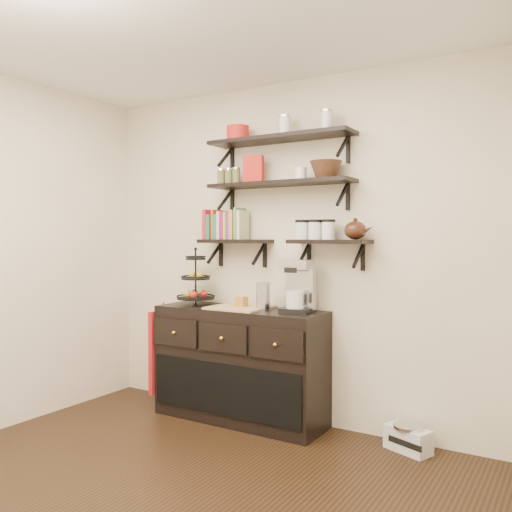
% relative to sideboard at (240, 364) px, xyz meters
% --- Properties ---
extents(floor, '(3.50, 3.50, 0.00)m').
position_rel_sideboard_xyz_m(floor, '(0.30, -1.51, -0.45)').
color(floor, black).
rests_on(floor, ground).
extents(back_wall, '(3.50, 0.02, 2.70)m').
position_rel_sideboard_xyz_m(back_wall, '(0.30, 0.24, 0.90)').
color(back_wall, white).
rests_on(back_wall, ground).
extents(right_wall, '(0.02, 3.50, 2.70)m').
position_rel_sideboard_xyz_m(right_wall, '(2.05, -1.51, 0.90)').
color(right_wall, white).
rests_on(right_wall, ground).
extents(shelf_top, '(1.20, 0.27, 0.23)m').
position_rel_sideboard_xyz_m(shelf_top, '(0.30, 0.10, 1.78)').
color(shelf_top, black).
rests_on(shelf_top, back_wall).
extents(shelf_mid, '(1.20, 0.27, 0.23)m').
position_rel_sideboard_xyz_m(shelf_mid, '(0.30, 0.10, 1.43)').
color(shelf_mid, black).
rests_on(shelf_mid, back_wall).
extents(shelf_low_left, '(0.60, 0.25, 0.23)m').
position_rel_sideboard_xyz_m(shelf_low_left, '(-0.12, 0.12, 0.98)').
color(shelf_low_left, black).
rests_on(shelf_low_left, back_wall).
extents(shelf_low_right, '(0.60, 0.25, 0.23)m').
position_rel_sideboard_xyz_m(shelf_low_right, '(0.72, 0.12, 0.98)').
color(shelf_low_right, black).
rests_on(shelf_low_right, back_wall).
extents(cookbooks, '(0.40, 0.15, 0.26)m').
position_rel_sideboard_xyz_m(cookbooks, '(-0.18, 0.12, 1.11)').
color(cookbooks, '#BA1635').
rests_on(cookbooks, shelf_low_left).
extents(glass_canisters, '(0.32, 0.10, 0.13)m').
position_rel_sideboard_xyz_m(glass_canisters, '(0.60, 0.12, 1.06)').
color(glass_canisters, silver).
rests_on(glass_canisters, shelf_low_right).
extents(sideboard, '(1.40, 0.50, 0.92)m').
position_rel_sideboard_xyz_m(sideboard, '(0.00, 0.00, 0.00)').
color(sideboard, black).
rests_on(sideboard, floor).
extents(fruit_stand, '(0.31, 0.31, 0.46)m').
position_rel_sideboard_xyz_m(fruit_stand, '(-0.44, 0.00, 0.61)').
color(fruit_stand, black).
rests_on(fruit_stand, sideboard).
extents(candle, '(0.08, 0.08, 0.08)m').
position_rel_sideboard_xyz_m(candle, '(0.02, 0.00, 0.50)').
color(candle, olive).
rests_on(candle, sideboard).
extents(coffee_maker, '(0.24, 0.23, 0.40)m').
position_rel_sideboard_xyz_m(coffee_maker, '(0.51, 0.03, 0.64)').
color(coffee_maker, black).
rests_on(coffee_maker, sideboard).
extents(thermal_carafe, '(0.11, 0.11, 0.22)m').
position_rel_sideboard_xyz_m(thermal_carafe, '(0.23, -0.02, 0.56)').
color(thermal_carafe, silver).
rests_on(thermal_carafe, sideboard).
extents(apron, '(0.04, 0.30, 0.70)m').
position_rel_sideboard_xyz_m(apron, '(-0.73, -0.10, 0.04)').
color(apron, maroon).
rests_on(apron, sideboard).
extents(radio, '(0.34, 0.27, 0.19)m').
position_rel_sideboard_xyz_m(radio, '(1.33, 0.06, -0.36)').
color(radio, silver).
rests_on(radio, floor).
extents(recipe_box, '(0.17, 0.09, 0.22)m').
position_rel_sideboard_xyz_m(recipe_box, '(0.07, 0.10, 1.56)').
color(recipe_box, red).
rests_on(recipe_box, shelf_mid).
extents(walnut_bowl, '(0.24, 0.24, 0.13)m').
position_rel_sideboard_xyz_m(walnut_bowl, '(0.70, 0.10, 1.51)').
color(walnut_bowl, black).
rests_on(walnut_bowl, shelf_mid).
extents(ramekins, '(0.09, 0.09, 0.10)m').
position_rel_sideboard_xyz_m(ramekins, '(0.49, 0.10, 1.50)').
color(ramekins, white).
rests_on(ramekins, shelf_mid).
extents(teapot, '(0.25, 0.21, 0.16)m').
position_rel_sideboard_xyz_m(teapot, '(0.92, 0.12, 1.08)').
color(teapot, '#361A10').
rests_on(teapot, shelf_low_right).
extents(red_pot, '(0.18, 0.18, 0.12)m').
position_rel_sideboard_xyz_m(red_pot, '(-0.08, 0.10, 1.86)').
color(red_pot, red).
rests_on(red_pot, shelf_top).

